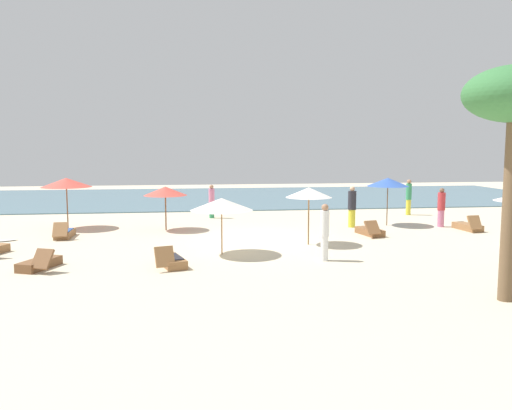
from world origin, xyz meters
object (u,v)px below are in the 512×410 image
object	(u,v)px
umbrella_2	(165,191)
umbrella_4	(222,204)
umbrella_3	(309,193)
person_3	(441,207)
lounger_4	(171,261)
person_2	(352,207)
lounger_0	(468,226)
person_0	(212,201)
person_4	(409,197)
umbrella_1	(388,182)
lounger_2	(40,263)
lounger_3	(64,233)
umbrella_5	(66,183)
person_1	(325,231)
lounger_1	(370,231)

from	to	relation	value
umbrella_2	umbrella_4	bearing A→B (deg)	-69.15
umbrella_3	person_3	world-z (taller)	umbrella_3
umbrella_2	lounger_4	xyz separation A→B (m)	(0.44, -7.19, -1.58)
person_2	lounger_0	bearing A→B (deg)	-17.66
person_0	person_3	distance (m)	11.33
person_4	person_0	bearing A→B (deg)	179.11
umbrella_1	lounger_0	size ratio (longest dim) A/B	1.34
umbrella_1	lounger_2	distance (m)	15.69
umbrella_2	umbrella_1	bearing A→B (deg)	0.28
umbrella_2	lounger_3	bearing A→B (deg)	-161.38
umbrella_2	umbrella_3	xyz separation A→B (m)	(5.53, -4.19, 0.24)
lounger_2	person_4	bearing A→B (deg)	32.52
umbrella_5	person_4	size ratio (longest dim) A/B	1.19
person_0	person_1	distance (m)	11.16
lounger_4	person_3	world-z (taller)	person_3
lounger_0	person_4	world-z (taller)	person_4
lounger_4	person_4	xyz separation A→B (m)	(12.50, 10.72, 0.83)
person_0	person_3	xyz separation A→B (m)	(10.44, -4.40, 0.03)
umbrella_5	person_0	distance (m)	7.29
umbrella_4	lounger_1	bearing A→B (deg)	25.71
umbrella_5	lounger_2	bearing A→B (deg)	-83.64
umbrella_3	lounger_0	bearing A→B (deg)	16.86
lounger_0	lounger_2	xyz separation A→B (m)	(-16.97, -5.18, -0.00)
umbrella_3	person_2	size ratio (longest dim) A/B	1.15
umbrella_2	umbrella_3	world-z (taller)	umbrella_3
umbrella_2	person_1	world-z (taller)	umbrella_2
umbrella_2	umbrella_3	size ratio (longest dim) A/B	0.90
lounger_3	person_4	size ratio (longest dim) A/B	0.86
person_1	person_2	world-z (taller)	person_2
lounger_0	lounger_4	world-z (taller)	lounger_4
umbrella_1	umbrella_2	bearing A→B (deg)	-179.72
umbrella_1	lounger_2	bearing A→B (deg)	-153.14
umbrella_4	person_4	bearing A→B (deg)	40.18
umbrella_4	lounger_2	xyz separation A→B (m)	(-5.69, -1.39, -1.59)
umbrella_2	lounger_4	world-z (taller)	umbrella_2
umbrella_5	lounger_2	world-z (taller)	umbrella_5
lounger_2	person_4	distance (m)	19.58
person_1	person_3	distance (m)	9.60
umbrella_3	person_2	world-z (taller)	umbrella_3
lounger_1	person_4	xyz separation A→B (m)	(4.34, 6.01, 0.84)
person_1	umbrella_3	bearing A→B (deg)	87.50
person_1	lounger_0	bearing A→B (deg)	32.99
person_0	person_4	distance (m)	10.72
umbrella_2	lounger_0	world-z (taller)	umbrella_2
person_2	lounger_3	bearing A→B (deg)	-174.89
umbrella_5	lounger_0	size ratio (longest dim) A/B	1.37
umbrella_5	person_0	size ratio (longest dim) A/B	1.33
umbrella_3	lounger_0	world-z (taller)	umbrella_3
lounger_3	person_0	world-z (taller)	person_0
person_4	lounger_3	bearing A→B (deg)	-163.93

